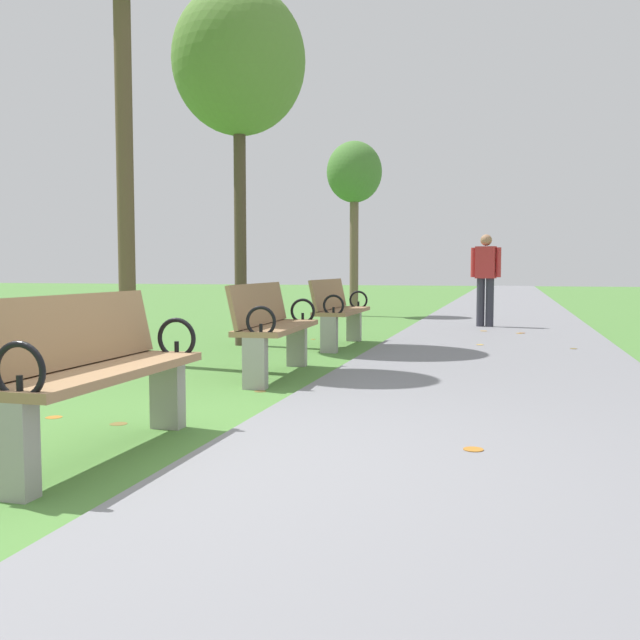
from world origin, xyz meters
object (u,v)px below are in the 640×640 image
Objects in this scene: park_bench_2 at (273,326)px; tree_3 at (354,176)px; tree_2 at (239,63)px; park_bench_1 at (95,370)px; pedestrian_walking at (486,275)px; park_bench_3 at (339,310)px.

park_bench_2 is 0.43× the size of tree_3.
tree_3 is (0.21, 6.23, -0.71)m from tree_2.
tree_2 is (-1.32, 5.57, 3.28)m from park_bench_1.
tree_3 reaches higher than pedestrian_walking.
park_bench_1 is 0.99× the size of park_bench_2.
tree_3 reaches higher than park_bench_2.
tree_3 is at bearing 88.03° from tree_2.
park_bench_2 is 6.60m from pedestrian_walking.
tree_3 reaches higher than park_bench_1.
park_bench_2 is 0.34× the size of tree_2.
pedestrian_walking is at bearing 63.62° from park_bench_3.
park_bench_1 is 5.76m from park_bench_3.
pedestrian_walking reaches higher than park_bench_3.
park_bench_3 is 0.34× the size of tree_2.
tree_2 is 2.94× the size of pedestrian_walking.
tree_2 is at bearing 117.56° from park_bench_2.
tree_2 is 1.25× the size of tree_3.
pedestrian_walking is at bearing 50.78° from tree_2.
tree_3 is 2.35× the size of pedestrian_walking.
pedestrian_walking reaches higher than park_bench_1.
park_bench_1 is 9.56m from pedestrian_walking.
park_bench_2 is 4.34m from tree_2.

